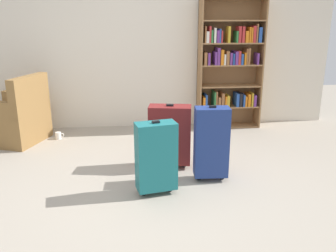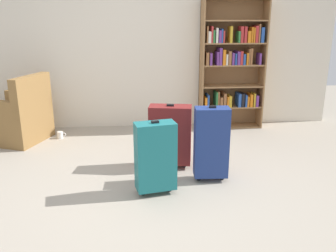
# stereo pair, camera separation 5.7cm
# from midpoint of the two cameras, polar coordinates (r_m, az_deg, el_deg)

# --- Properties ---
(ground_plane) EXTENTS (10.23, 10.23, 0.00)m
(ground_plane) POSITION_cam_midpoint_polar(r_m,az_deg,el_deg) (3.60, -3.09, -9.99)
(ground_plane) COLOR #9E9384
(back_wall) EXTENTS (5.85, 0.10, 2.60)m
(back_wall) POSITION_cam_midpoint_polar(r_m,az_deg,el_deg) (5.44, -4.20, 13.48)
(back_wall) COLOR beige
(back_wall) RESTS_ON ground
(bookshelf) EXTENTS (0.93, 0.30, 1.87)m
(bookshelf) POSITION_cam_midpoint_polar(r_m,az_deg,el_deg) (5.46, 10.33, 9.52)
(bookshelf) COLOR olive
(bookshelf) RESTS_ON ground
(armchair) EXTENTS (0.90, 0.90, 0.90)m
(armchair) POSITION_cam_midpoint_polar(r_m,az_deg,el_deg) (5.24, -22.25, 1.17)
(armchair) COLOR olive
(armchair) RESTS_ON ground
(mug) EXTENTS (0.12, 0.08, 0.10)m
(mug) POSITION_cam_midpoint_polar(r_m,az_deg,el_deg) (5.22, -16.32, -1.36)
(mug) COLOR white
(mug) RESTS_ON ground
(suitcase_navy_blue) EXTENTS (0.35, 0.20, 0.79)m
(suitcase_navy_blue) POSITION_cam_midpoint_polar(r_m,az_deg,el_deg) (3.67, 7.29, -2.61)
(suitcase_navy_blue) COLOR navy
(suitcase_navy_blue) RESTS_ON ground
(suitcase_teal) EXTENTS (0.40, 0.26, 0.72)m
(suitcase_teal) POSITION_cam_midpoint_polar(r_m,az_deg,el_deg) (3.38, -1.51, -4.83)
(suitcase_teal) COLOR #19666B
(suitcase_teal) RESTS_ON ground
(suitcase_dark_red) EXTENTS (0.49, 0.29, 0.72)m
(suitcase_dark_red) POSITION_cam_midpoint_polar(r_m,az_deg,el_deg) (3.98, 0.77, -1.39)
(suitcase_dark_red) COLOR maroon
(suitcase_dark_red) RESTS_ON ground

